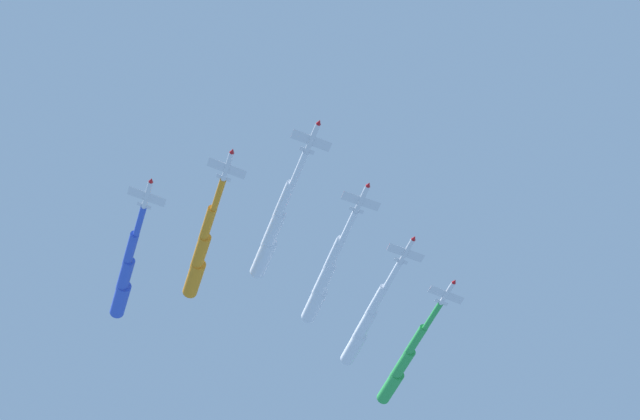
% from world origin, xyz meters
% --- Properties ---
extents(jet_lead, '(37.66, 41.50, 4.17)m').
position_xyz_m(jet_lead, '(1.86, 13.30, 145.79)').
color(jet_lead, silver).
extents(jet_port_inner, '(37.41, 39.69, 4.11)m').
position_xyz_m(jet_port_inner, '(21.48, 12.15, 143.69)').
color(jet_port_inner, silver).
extents(jet_starboard_inner, '(37.98, 40.14, 4.25)m').
position_xyz_m(jet_starboard_inner, '(-0.06, 32.10, 145.88)').
color(jet_starboard_inner, silver).
extents(jet_port_mid, '(37.44, 40.68, 4.14)m').
position_xyz_m(jet_port_mid, '(41.30, 12.75, 142.52)').
color(jet_port_mid, silver).
extents(jet_starboard_mid, '(36.83, 40.34, 4.16)m').
position_xyz_m(jet_starboard_mid, '(-2.81, 51.92, 145.44)').
color(jet_starboard_mid, silver).
extents(jet_port_outer, '(39.99, 42.89, 4.26)m').
position_xyz_m(jet_port_outer, '(62.72, 14.15, 142.80)').
color(jet_port_outer, silver).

